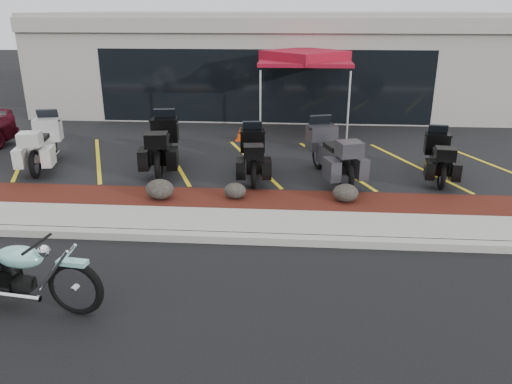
# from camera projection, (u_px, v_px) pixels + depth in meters

# --- Properties ---
(ground) EXTENTS (90.00, 90.00, 0.00)m
(ground) POSITION_uv_depth(u_px,v_px,m) (226.00, 265.00, 8.61)
(ground) COLOR black
(ground) RESTS_ON ground
(curb) EXTENTS (24.00, 0.25, 0.15)m
(curb) POSITION_uv_depth(u_px,v_px,m) (233.00, 238.00, 9.43)
(curb) COLOR gray
(curb) RESTS_ON ground
(sidewalk) EXTENTS (24.00, 1.20, 0.15)m
(sidewalk) POSITION_uv_depth(u_px,v_px,m) (237.00, 223.00, 10.08)
(sidewalk) COLOR gray
(sidewalk) RESTS_ON ground
(mulch_bed) EXTENTS (24.00, 1.20, 0.16)m
(mulch_bed) POSITION_uv_depth(u_px,v_px,m) (243.00, 201.00, 11.20)
(mulch_bed) COLOR #36170C
(mulch_bed) RESTS_ON ground
(upper_lot) EXTENTS (26.00, 9.60, 0.15)m
(upper_lot) POSITION_uv_depth(u_px,v_px,m) (259.00, 141.00, 16.25)
(upper_lot) COLOR black
(upper_lot) RESTS_ON ground
(dealership_building) EXTENTS (18.00, 8.16, 4.00)m
(dealership_building) POSITION_uv_depth(u_px,v_px,m) (270.00, 61.00, 21.45)
(dealership_building) COLOR gray
(dealership_building) RESTS_ON ground
(boulder_left) EXTENTS (0.63, 0.53, 0.45)m
(boulder_left) POSITION_uv_depth(u_px,v_px,m) (160.00, 189.00, 11.06)
(boulder_left) COLOR black
(boulder_left) RESTS_ON mulch_bed
(boulder_mid) EXTENTS (0.50, 0.41, 0.35)m
(boulder_mid) POSITION_uv_depth(u_px,v_px,m) (235.00, 191.00, 11.11)
(boulder_mid) COLOR black
(boulder_mid) RESTS_ON mulch_bed
(boulder_right) EXTENTS (0.56, 0.47, 0.40)m
(boulder_right) POSITION_uv_depth(u_px,v_px,m) (346.00, 193.00, 10.91)
(boulder_right) COLOR black
(boulder_right) RESTS_ON mulch_bed
(hero_cruiser) EXTENTS (3.28, 1.22, 1.13)m
(hero_cruiser) POSITION_uv_depth(u_px,v_px,m) (75.00, 280.00, 7.02)
(hero_cruiser) COLOR #7DC3B9
(hero_cruiser) RESTS_ON ground
(touring_white) EXTENTS (1.43, 2.56, 1.41)m
(touring_white) POSITION_uv_depth(u_px,v_px,m) (50.00, 134.00, 13.90)
(touring_white) COLOR beige
(touring_white) RESTS_ON upper_lot
(touring_black_front) EXTENTS (1.29, 2.61, 1.46)m
(touring_black_front) POSITION_uv_depth(u_px,v_px,m) (166.00, 135.00, 13.76)
(touring_black_front) COLOR black
(touring_black_front) RESTS_ON upper_lot
(touring_black_mid) EXTENTS (1.06, 2.28, 1.28)m
(touring_black_mid) POSITION_uv_depth(u_px,v_px,m) (252.00, 145.00, 13.06)
(touring_black_mid) COLOR black
(touring_black_mid) RESTS_ON upper_lot
(touring_grey) EXTENTS (1.67, 2.67, 1.45)m
(touring_grey) POSITION_uv_depth(u_px,v_px,m) (319.00, 142.00, 12.98)
(touring_grey) COLOR #2D2C31
(touring_grey) RESTS_ON upper_lot
(touring_black_rear) EXTENTS (1.09, 2.19, 1.22)m
(touring_black_rear) POSITION_uv_depth(u_px,v_px,m) (436.00, 148.00, 12.91)
(touring_black_rear) COLOR black
(touring_black_rear) RESTS_ON upper_lot
(traffic_cone) EXTENTS (0.39, 0.39, 0.43)m
(traffic_cone) POSITION_uv_depth(u_px,v_px,m) (240.00, 134.00, 16.01)
(traffic_cone) COLOR #CB3706
(traffic_cone) RESTS_ON upper_lot
(popup_canopy) EXTENTS (3.02, 3.02, 2.72)m
(popup_canopy) POSITION_uv_depth(u_px,v_px,m) (305.00, 59.00, 16.24)
(popup_canopy) COLOR silver
(popup_canopy) RESTS_ON upper_lot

